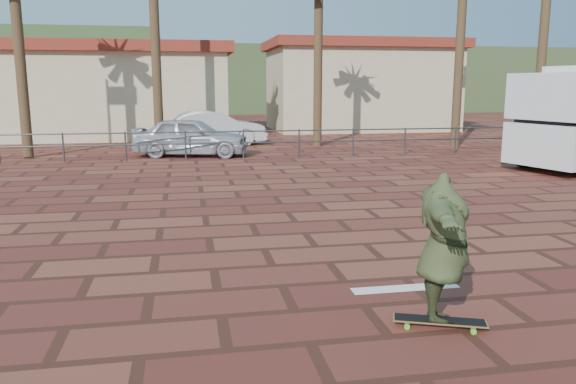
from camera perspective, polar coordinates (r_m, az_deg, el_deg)
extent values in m
plane|color=brown|center=(8.28, 4.15, -7.15)|extent=(120.00, 120.00, 0.00)
cube|color=white|center=(7.41, 11.83, -9.52)|extent=(1.40, 0.22, 0.01)
cylinder|color=#47494F|center=(20.13, -21.85, 4.21)|extent=(0.06, 0.06, 1.00)
cylinder|color=#47494F|center=(19.82, -16.17, 4.47)|extent=(0.06, 0.06, 1.00)
cylinder|color=#47494F|center=(19.72, -10.36, 4.69)|extent=(0.06, 0.06, 1.00)
cylinder|color=#47494F|center=(19.82, -4.56, 4.87)|extent=(0.06, 0.06, 1.00)
cylinder|color=#47494F|center=(20.13, 1.14, 4.99)|extent=(0.06, 0.06, 1.00)
cylinder|color=#47494F|center=(20.62, 6.61, 5.06)|extent=(0.06, 0.06, 1.00)
cylinder|color=#47494F|center=(21.28, 11.79, 5.08)|extent=(0.06, 0.06, 1.00)
cylinder|color=#47494F|center=(22.11, 16.62, 5.07)|extent=(0.06, 0.06, 1.00)
cylinder|color=#47494F|center=(23.09, 21.07, 5.02)|extent=(0.06, 0.06, 1.00)
cylinder|color=#47494F|center=(24.19, 25.13, 4.96)|extent=(0.06, 0.06, 1.00)
cylinder|color=#47494F|center=(19.78, -4.58, 6.16)|extent=(24.00, 0.05, 0.05)
cylinder|color=#47494F|center=(19.82, -4.56, 5.01)|extent=(24.00, 0.05, 0.05)
cylinder|color=brown|center=(21.84, -25.59, 12.30)|extent=(0.36, 0.36, 7.00)
cylinder|color=brown|center=(22.69, -13.32, 14.47)|extent=(0.36, 0.36, 8.20)
cylinder|color=brown|center=(23.77, 3.07, 12.51)|extent=(0.36, 0.36, 6.50)
cylinder|color=brown|center=(24.29, 17.05, 13.56)|extent=(0.36, 0.36, 7.80)
cylinder|color=brown|center=(24.99, 24.51, 14.14)|extent=(0.36, 0.36, 8.80)
cube|color=beige|center=(29.89, -18.32, 9.25)|extent=(12.00, 7.00, 4.00)
cube|color=maroon|center=(29.93, -18.58, 13.55)|extent=(12.60, 7.60, 0.50)
cube|color=beige|center=(33.16, 7.28, 10.24)|extent=(10.00, 6.00, 4.50)
cube|color=maroon|center=(33.23, 7.39, 14.55)|extent=(10.60, 6.60, 0.50)
cube|color=#384C28|center=(57.65, -8.56, 11.18)|extent=(70.00, 18.00, 6.00)
cube|color=olive|center=(6.34, 15.14, -12.49)|extent=(0.99, 0.55, 0.02)
cube|color=black|center=(6.33, 15.14, -12.41)|extent=(0.95, 0.52, 0.00)
cube|color=silver|center=(6.32, 12.00, -12.65)|extent=(0.11, 0.17, 0.03)
cube|color=silver|center=(6.39, 18.22, -12.74)|extent=(0.11, 0.17, 0.03)
cylinder|color=#60C028|center=(6.25, 12.01, -13.23)|extent=(0.07, 0.05, 0.06)
cylinder|color=#60C028|center=(6.43, 11.97, -12.52)|extent=(0.07, 0.05, 0.06)
cylinder|color=#60C028|center=(6.31, 18.33, -13.31)|extent=(0.07, 0.05, 0.06)
cylinder|color=#60C028|center=(6.49, 18.09, -12.61)|extent=(0.07, 0.05, 0.06)
imported|color=#3B4425|center=(6.07, 15.51, -5.50)|extent=(1.09, 2.01, 1.58)
cube|color=silver|center=(18.21, 25.99, 8.72)|extent=(2.39, 2.84, 1.33)
cube|color=black|center=(17.66, 24.41, 7.18)|extent=(0.59, 1.83, 0.72)
cylinder|color=black|center=(19.14, 23.00, 3.66)|extent=(0.94, 0.55, 0.89)
imported|color=#B1B2B8|center=(20.70, -9.81, 5.57)|extent=(4.39, 2.48, 1.41)
imported|color=silver|center=(24.21, -7.66, 6.44)|extent=(4.64, 2.26, 1.46)
cylinder|color=gray|center=(24.14, 25.27, 6.72)|extent=(0.07, 0.07, 2.49)
cube|color=#193FB2|center=(24.10, 25.47, 9.13)|extent=(0.49, 0.24, 0.51)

